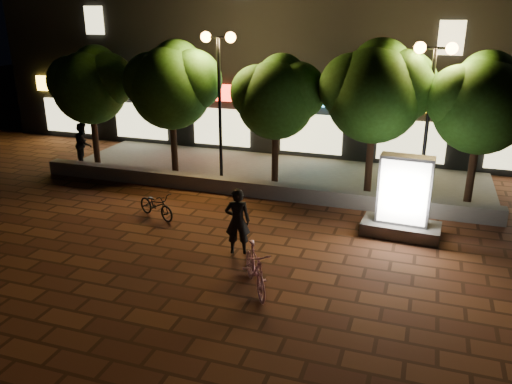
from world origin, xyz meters
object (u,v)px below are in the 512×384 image
at_px(tree_left, 173,83).
at_px(street_lamp_left, 219,69).
at_px(tree_far_left, 91,83).
at_px(ad_kiosk, 403,204).
at_px(rider, 238,221).
at_px(tree_mid, 278,95).
at_px(tree_right, 377,89).
at_px(scooter_pink, 255,268).
at_px(scooter_parked, 156,205).
at_px(tree_far_right, 484,100).
at_px(pedestrian, 84,144).
at_px(street_lamp_right, 432,82).

distance_m(tree_left, street_lamp_left, 2.05).
height_order(tree_far_left, ad_kiosk, tree_far_left).
xyz_separation_m(ad_kiosk, rider, (-3.93, -2.51, -0.04)).
xyz_separation_m(tree_left, rider, (4.62, -5.68, -2.56)).
bearing_deg(tree_left, tree_mid, -0.00).
height_order(tree_right, scooter_pink, tree_right).
bearing_deg(ad_kiosk, scooter_pink, -125.01).
distance_m(rider, scooter_parked, 3.51).
height_order(tree_mid, tree_far_right, tree_far_right).
xyz_separation_m(tree_far_right, ad_kiosk, (-1.95, -3.16, -2.44)).
bearing_deg(tree_right, scooter_parked, -144.05).
distance_m(tree_mid, tree_right, 3.32).
relative_size(rider, pedestrian, 1.04).
xyz_separation_m(tree_mid, tree_far_right, (6.50, 0.00, 0.15)).
height_order(rider, pedestrian, pedestrian).
xyz_separation_m(street_lamp_right, scooter_pink, (-3.30, -7.05, -3.36)).
bearing_deg(street_lamp_left, ad_kiosk, -23.71).
xyz_separation_m(tree_right, tree_far_right, (3.20, -0.00, -0.20)).
relative_size(tree_far_right, ad_kiosk, 2.07).
bearing_deg(scooter_parked, tree_left, 42.62).
bearing_deg(tree_left, scooter_parked, -71.07).
distance_m(tree_mid, scooter_parked, 5.69).
bearing_deg(ad_kiosk, tree_right, 111.52).
xyz_separation_m(tree_mid, street_lamp_left, (-2.05, -0.26, 0.81)).
height_order(tree_right, street_lamp_right, tree_right).
relative_size(ad_kiosk, scooter_parked, 1.49).
bearing_deg(tree_left, street_lamp_right, -1.68).
height_order(tree_far_left, tree_far_right, tree_far_right).
relative_size(tree_far_left, tree_far_right, 0.97).
bearing_deg(tree_right, scooter_pink, -102.75).
bearing_deg(street_lamp_left, tree_far_right, 1.76).
distance_m(tree_right, tree_far_right, 3.20).
height_order(tree_far_left, tree_right, tree_right).
xyz_separation_m(tree_mid, street_lamp_right, (4.95, -0.26, 0.68)).
bearing_deg(ad_kiosk, scooter_parked, -171.38).
xyz_separation_m(tree_far_left, tree_mid, (7.50, -0.00, -0.08)).
distance_m(tree_far_left, ad_kiosk, 12.68).
bearing_deg(scooter_parked, tree_right, -30.37).
relative_size(tree_right, pedestrian, 2.98).
bearing_deg(scooter_parked, tree_far_right, -41.20).
xyz_separation_m(ad_kiosk, scooter_parked, (-7.09, -1.08, -0.52)).
height_order(tree_left, tree_far_right, tree_left).
height_order(tree_left, rider, tree_left).
relative_size(tree_right, scooter_pink, 2.84).
xyz_separation_m(tree_left, tree_mid, (4.00, -0.00, -0.23)).
xyz_separation_m(tree_left, street_lamp_right, (8.95, -0.26, 0.45)).
bearing_deg(rider, scooter_pink, 105.30).
bearing_deg(tree_far_left, scooter_pink, -38.62).
xyz_separation_m(street_lamp_left, pedestrian, (-5.83, -0.13, -3.10)).
relative_size(tree_right, ad_kiosk, 2.21).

